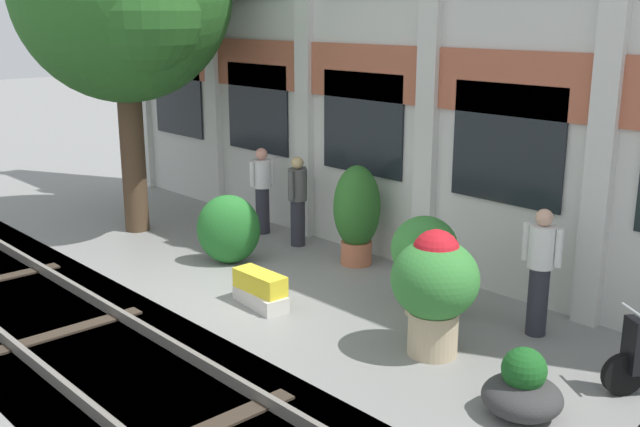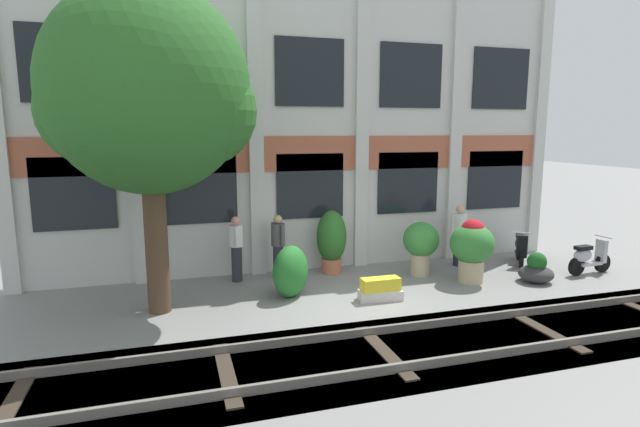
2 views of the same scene
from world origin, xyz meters
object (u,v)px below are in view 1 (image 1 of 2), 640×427
at_px(potted_plant_glazed_jar, 357,210).
at_px(potted_plant_wide_bowl, 523,390).
at_px(potted_plant_square_trough, 260,290).
at_px(resident_by_doorway, 540,268).
at_px(resident_near_plants, 298,198).
at_px(potted_plant_stone_basin, 424,256).
at_px(potted_plant_ribbed_drum, 435,283).
at_px(topiary_hedge, 229,229).
at_px(resident_watching_tracks, 262,188).

bearing_deg(potted_plant_glazed_jar, potted_plant_wide_bowl, -25.83).
bearing_deg(potted_plant_wide_bowl, potted_plant_square_trough, -178.49).
distance_m(resident_by_doorway, resident_near_plants, 5.01).
xyz_separation_m(potted_plant_stone_basin, resident_by_doorway, (1.45, 0.54, 0.06)).
relative_size(potted_plant_ribbed_drum, topiary_hedge, 1.35).
xyz_separation_m(potted_plant_ribbed_drum, topiary_hedge, (-4.50, 0.23, -0.33)).
height_order(potted_plant_ribbed_drum, resident_watching_tracks, resident_watching_tracks).
xyz_separation_m(potted_plant_ribbed_drum, potted_plant_glazed_jar, (-3.03, 1.76, 0.01)).
distance_m(resident_near_plants, topiary_hedge, 1.52).
height_order(potted_plant_stone_basin, potted_plant_wide_bowl, potted_plant_stone_basin).
bearing_deg(topiary_hedge, potted_plant_glazed_jar, 46.25).
bearing_deg(potted_plant_wide_bowl, potted_plant_glazed_jar, 154.17).
xyz_separation_m(potted_plant_square_trough, potted_plant_stone_basin, (1.75, 1.47, 0.61)).
xyz_separation_m(potted_plant_ribbed_drum, potted_plant_wide_bowl, (1.55, -0.46, -0.63)).
bearing_deg(potted_plant_ribbed_drum, resident_by_doorway, 69.45).
height_order(potted_plant_square_trough, topiary_hedge, topiary_hedge).
relative_size(potted_plant_glazed_jar, resident_near_plants, 1.03).
bearing_deg(resident_watching_tracks, potted_plant_wide_bowl, -13.42).
bearing_deg(potted_plant_stone_basin, resident_watching_tracks, 169.65).
height_order(potted_plant_stone_basin, topiary_hedge, potted_plant_stone_basin).
distance_m(potted_plant_stone_basin, resident_near_plants, 3.65).
bearing_deg(resident_watching_tracks, potted_plant_glazed_jar, 4.31).
bearing_deg(potted_plant_stone_basin, resident_by_doorway, 20.60).
bearing_deg(resident_near_plants, potted_plant_stone_basin, 147.65).
height_order(potted_plant_square_trough, potted_plant_wide_bowl, potted_plant_wide_bowl).
distance_m(potted_plant_ribbed_drum, potted_plant_glazed_jar, 3.51).
bearing_deg(potted_plant_stone_basin, resident_near_plants, 167.09).
xyz_separation_m(potted_plant_square_trough, potted_plant_glazed_jar, (-0.38, 2.33, 0.69)).
xyz_separation_m(potted_plant_stone_basin, potted_plant_wide_bowl, (2.45, -1.36, -0.56)).
bearing_deg(potted_plant_wide_bowl, potted_plant_ribbed_drum, 163.44).
bearing_deg(potted_plant_wide_bowl, potted_plant_stone_basin, 150.95).
distance_m(potted_plant_square_trough, resident_by_doorway, 3.84).
height_order(potted_plant_wide_bowl, resident_near_plants, resident_near_plants).
height_order(potted_plant_ribbed_drum, potted_plant_glazed_jar, potted_plant_glazed_jar).
distance_m(potted_plant_square_trough, potted_plant_wide_bowl, 4.21).
distance_m(potted_plant_glazed_jar, resident_near_plants, 1.43).
bearing_deg(potted_plant_glazed_jar, topiary_hedge, -133.75).
distance_m(potted_plant_stone_basin, potted_plant_wide_bowl, 2.86).
xyz_separation_m(resident_watching_tracks, resident_near_plants, (1.04, -0.02, -0.01)).
bearing_deg(potted_plant_square_trough, potted_plant_ribbed_drum, 12.14).
bearing_deg(topiary_hedge, potted_plant_square_trough, -23.50).
bearing_deg(resident_watching_tracks, potted_plant_square_trough, -35.21).
relative_size(potted_plant_square_trough, resident_near_plants, 0.61).
xyz_separation_m(potted_plant_wide_bowl, resident_watching_tracks, (-7.05, 2.20, 0.59)).
relative_size(potted_plant_ribbed_drum, resident_near_plants, 0.97).
distance_m(potted_plant_glazed_jar, resident_by_doorway, 3.59).
bearing_deg(resident_by_doorway, potted_plant_square_trough, -64.88).
xyz_separation_m(potted_plant_glazed_jar, resident_by_doorway, (3.58, -0.31, -0.03)).
xyz_separation_m(potted_plant_ribbed_drum, potted_plant_square_trough, (-2.66, -0.57, -0.68)).
relative_size(potted_plant_square_trough, potted_plant_glazed_jar, 0.60).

